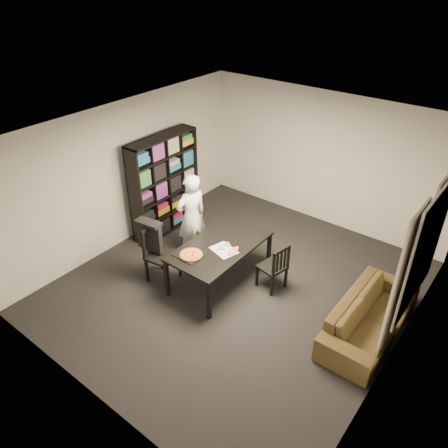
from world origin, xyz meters
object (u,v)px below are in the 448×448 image
Objects in this scene: person at (192,217)px; bookshelf at (165,185)px; chair_left at (157,250)px; sofa at (370,317)px; dining_table at (220,248)px; pepperoni_pizza at (191,255)px; chair_right at (276,265)px; baking_tray at (189,255)px.

bookshelf is at bearing -95.28° from person.
bookshelf is 1.60m from chair_left.
dining_table is at bearing 99.14° from sofa.
chair_right is at bearing 41.66° from pepperoni_pizza.
chair_left is 0.72m from pepperoni_pizza.
bookshelf is 4.75× the size of baking_tray.
bookshelf is at bearing 86.51° from sofa.
dining_table is 4.25× the size of baking_tray.
dining_table is at bearing -19.31° from bookshelf.
chair_right reaches higher than sofa.
pepperoni_pizza is (1.68, -1.15, -0.21)m from bookshelf.
person is 0.81× the size of sofa.
dining_table reaches higher than sofa.
bookshelf is 2.05m from pepperoni_pizza.
chair_left is at bearing -146.77° from dining_table.
bookshelf is at bearing -84.57° from chair_right.
person is at bearing -75.00° from chair_right.
dining_table is 1.74× the size of chair_left.
bookshelf is 4.29m from sofa.
pepperoni_pizza is 0.18× the size of sofa.
chair_right is 0.52× the size of person.
sofa is (4.23, -0.26, -0.66)m from bookshelf.
sofa is at bearing 19.33° from baking_tray.
chair_right is 0.42× the size of sofa.
bookshelf is 1.97m from dining_table.
bookshelf reaches higher than pepperoni_pizza.
bookshelf reaches higher than person.
bookshelf is 1.95× the size of chair_left.
bookshelf reaches higher than baking_tray.
bookshelf reaches higher than dining_table.
baking_tray is (1.64, -1.17, -0.24)m from bookshelf.
chair_right is 1.58m from sofa.
chair_left reaches higher than chair_right.
sofa is at bearing -80.68° from chair_left.
chair_left is 3.40m from sofa.
pepperoni_pizza is at bearing 56.65° from person.
bookshelf reaches higher than chair_right.
chair_right is 1.35m from pepperoni_pizza.
sofa is at bearing 107.71° from person.
dining_table is 1.07× the size of person.
bookshelf is 2.02m from baking_tray.
dining_table is at bearing -63.68° from chair_left.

